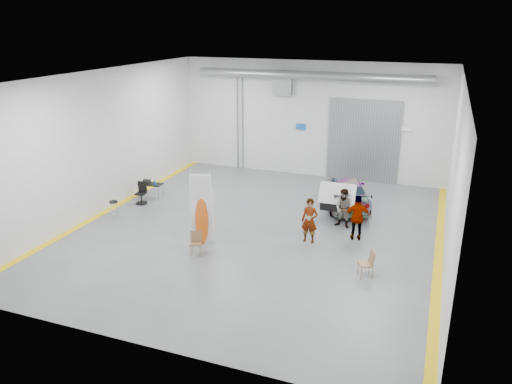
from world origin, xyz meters
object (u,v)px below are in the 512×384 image
(folding_chair_near, at_px, (196,248))
(shop_stool, at_px, (114,209))
(office_chair, at_px, (142,194))
(person_a, at_px, (310,221))
(surfboard_display, at_px, (199,214))
(person_b, at_px, (344,209))
(person_c, at_px, (358,218))
(work_table, at_px, (150,183))
(sedan_car, at_px, (346,192))
(folding_chair_far, at_px, (365,269))

(folding_chair_near, relative_size, shop_stool, 1.12)
(folding_chair_near, height_order, shop_stool, folding_chair_near)
(folding_chair_near, height_order, office_chair, office_chair)
(person_a, height_order, office_chair, person_a)
(surfboard_display, bearing_deg, person_b, 14.13)
(person_a, height_order, surfboard_display, surfboard_display)
(surfboard_display, distance_m, office_chair, 5.34)
(folding_chair_near, distance_m, shop_stool, 5.19)
(person_c, relative_size, office_chair, 1.80)
(surfboard_display, height_order, folding_chair_near, surfboard_display)
(surfboard_display, height_order, work_table, surfboard_display)
(sedan_car, xyz_separation_m, person_b, (0.43, -2.55, 0.17))
(person_c, height_order, work_table, person_c)
(person_c, bearing_deg, surfboard_display, 9.07)
(sedan_car, bearing_deg, office_chair, 0.84)
(person_c, bearing_deg, person_a, 12.53)
(folding_chair_far, bearing_deg, folding_chair_near, -110.94)
(sedan_car, distance_m, person_a, 4.41)
(shop_stool, bearing_deg, sedan_car, 29.12)
(folding_chair_far, distance_m, office_chair, 11.10)
(person_a, bearing_deg, folding_chair_far, -37.80)
(surfboard_display, height_order, office_chair, surfboard_display)
(sedan_car, xyz_separation_m, folding_chair_near, (-3.99, -6.83, -0.38))
(folding_chair_near, xyz_separation_m, shop_stool, (-4.83, 1.92, 0.11))
(person_a, bearing_deg, shop_stool, -174.47)
(person_a, height_order, work_table, person_a)
(person_b, bearing_deg, folding_chair_near, -122.90)
(shop_stool, bearing_deg, person_c, 7.95)
(sedan_car, relative_size, folding_chair_near, 5.36)
(work_table, bearing_deg, folding_chair_far, -21.33)
(office_chair, bearing_deg, folding_chair_near, -46.59)
(person_a, bearing_deg, work_table, 167.07)
(folding_chair_near, distance_m, work_table, 6.66)
(person_a, xyz_separation_m, folding_chair_near, (-3.48, -2.46, -0.60))
(person_c, distance_m, work_table, 9.96)
(person_c, height_order, office_chair, person_c)
(surfboard_display, distance_m, work_table, 5.84)
(folding_chair_far, relative_size, office_chair, 0.91)
(person_c, bearing_deg, folding_chair_near, 17.98)
(folding_chair_near, bearing_deg, folding_chair_far, -15.01)
(person_c, xyz_separation_m, work_table, (-9.87, 1.32, -0.19))
(person_b, relative_size, office_chair, 1.64)
(folding_chair_near, distance_m, office_chair, 6.06)
(folding_chair_near, bearing_deg, work_table, 116.31)
(folding_chair_far, xyz_separation_m, work_table, (-10.65, 4.16, 0.42))
(person_a, relative_size, person_c, 0.96)
(folding_chair_near, relative_size, work_table, 0.73)
(folding_chair_near, relative_size, office_chair, 0.83)
(work_table, distance_m, office_chair, 0.84)
(shop_stool, bearing_deg, work_table, 88.75)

